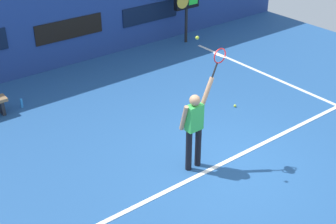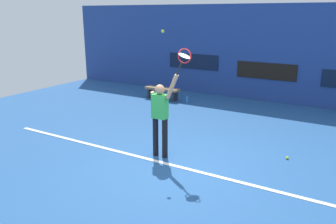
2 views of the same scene
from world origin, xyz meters
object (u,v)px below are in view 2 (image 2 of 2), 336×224
Objects in this scene: tennis_player at (160,114)px; water_bottle at (187,100)px; spare_ball at (287,158)px; tennis_ball at (163,31)px; tennis_racket at (184,57)px; court_bench at (162,91)px.

water_bottle is at bearing 110.88° from tennis_player.
tennis_player reaches higher than spare_ball.
water_bottle is at bearing 142.27° from spare_ball.
tennis_ball reaches higher than tennis_player.
tennis_ball is (-0.54, 0.05, 0.51)m from tennis_racket.
spare_ball is (5.43, -3.37, -0.30)m from court_bench.
tennis_racket is 5.71m from water_bottle.
tennis_ball is 3.97m from spare_ball.
tennis_ball reaches higher than spare_ball.
water_bottle is at bearing 0.00° from court_bench.
spare_ball is (4.36, -3.37, -0.09)m from water_bottle.
tennis_player is 1.82m from tennis_ball.
tennis_racket is 0.44× the size of court_bench.
water_bottle is (-1.84, 4.65, -2.71)m from tennis_ball.
tennis_racket is at bearing -146.15° from spare_ball.
court_bench is 1.09m from water_bottle.
tennis_player is 3.15× the size of tennis_racket.
court_bench is 20.59× the size of spare_ball.
tennis_racket is at bearing -63.17° from water_bottle.
tennis_ball is at bearing 43.45° from tennis_player.
water_bottle is (1.07, 0.00, -0.22)m from court_bench.
spare_ball is (2.52, 1.28, -2.79)m from tennis_ball.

